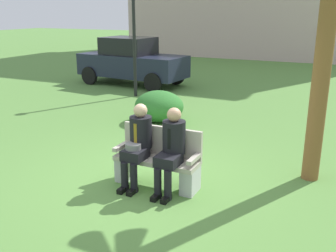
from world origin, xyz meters
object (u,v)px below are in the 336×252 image
at_px(seated_man_right, 171,146).
at_px(parked_car_near, 132,61).
at_px(park_bench, 158,160).
at_px(seated_man_left, 138,141).
at_px(street_lamp, 134,20).
at_px(shrub_near_bench, 159,106).

distance_m(seated_man_right, parked_car_near, 8.70).
relative_size(park_bench, parked_car_near, 0.33).
xyz_separation_m(seated_man_left, seated_man_right, (0.56, 0.01, 0.00)).
distance_m(seated_man_right, street_lamp, 6.90).
height_order(park_bench, street_lamp, street_lamp).
distance_m(park_bench, street_lamp, 6.73).
height_order(seated_man_left, parked_car_near, parked_car_near).
bearing_deg(shrub_near_bench, seated_man_right, -60.54).
bearing_deg(street_lamp, seated_man_right, -55.40).
bearing_deg(seated_man_left, park_bench, 24.45).
xyz_separation_m(park_bench, seated_man_right, (0.28, -0.12, 0.32)).
distance_m(shrub_near_bench, street_lamp, 3.55).
relative_size(seated_man_left, seated_man_right, 1.00).
distance_m(park_bench, parked_car_near, 8.46).
height_order(seated_man_left, shrub_near_bench, seated_man_left).
bearing_deg(shrub_near_bench, parked_car_near, 128.13).
relative_size(parked_car_near, street_lamp, 1.06).
bearing_deg(street_lamp, seated_man_left, -59.53).
distance_m(parked_car_near, street_lamp, 2.48).
height_order(parked_car_near, street_lamp, street_lamp).
xyz_separation_m(park_bench, street_lamp, (-3.53, 5.40, 1.92)).
height_order(park_bench, parked_car_near, parked_car_near).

